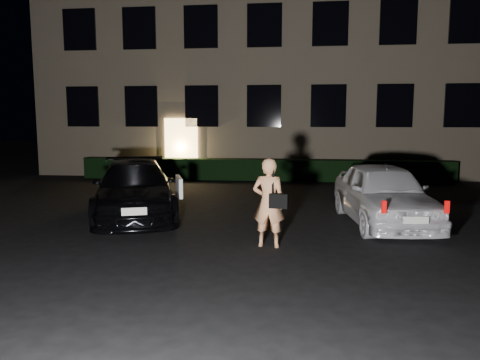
# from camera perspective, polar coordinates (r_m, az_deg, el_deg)

# --- Properties ---
(ground) EXTENTS (80.00, 80.00, 0.00)m
(ground) POSITION_cam_1_polar(r_m,az_deg,el_deg) (8.89, -2.04, -8.83)
(ground) COLOR black
(ground) RESTS_ON ground
(building) EXTENTS (20.00, 8.11, 12.00)m
(building) POSITION_cam_1_polar(r_m,az_deg,el_deg) (23.72, 3.68, 16.00)
(building) COLOR #766654
(building) RESTS_ON ground
(hedge) EXTENTS (15.00, 0.70, 0.85)m
(hedge) POSITION_cam_1_polar(r_m,az_deg,el_deg) (19.09, 2.80, 1.28)
(hedge) COLOR black
(hedge) RESTS_ON ground
(sedan) EXTENTS (3.45, 5.22, 1.41)m
(sedan) POSITION_cam_1_polar(r_m,az_deg,el_deg) (12.28, -12.70, -1.09)
(sedan) COLOR black
(sedan) RESTS_ON ground
(hatch) EXTENTS (2.22, 4.47, 1.46)m
(hatch) POSITION_cam_1_polar(r_m,az_deg,el_deg) (11.60, 17.06, -1.59)
(hatch) COLOR white
(hatch) RESTS_ON ground
(man) EXTENTS (0.73, 0.49, 1.75)m
(man) POSITION_cam_1_polar(r_m,az_deg,el_deg) (9.12, 3.54, -2.76)
(man) COLOR #EC9D68
(man) RESTS_ON ground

